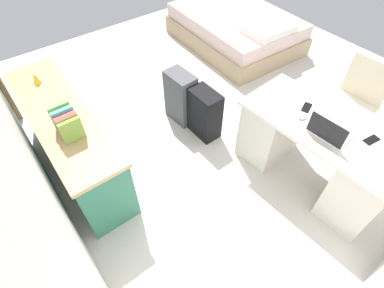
% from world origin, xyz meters
% --- Properties ---
extents(ground_plane, '(5.65, 5.65, 0.00)m').
position_xyz_m(ground_plane, '(0.00, 0.00, 0.00)').
color(ground_plane, beige).
extents(desk, '(1.48, 0.76, 0.73)m').
position_xyz_m(desk, '(-1.31, -0.05, 0.38)').
color(desk, silver).
rests_on(desk, ground_plane).
extents(office_chair, '(0.52, 0.52, 0.94)m').
position_xyz_m(office_chair, '(-1.17, -0.82, 0.42)').
color(office_chair, black).
rests_on(office_chair, ground_plane).
extents(credenza, '(1.80, 0.48, 0.75)m').
position_xyz_m(credenza, '(0.22, 1.71, 0.38)').
color(credenza, '#2D7056').
rests_on(credenza, ground_plane).
extents(bed, '(1.96, 1.48, 0.58)m').
position_xyz_m(bed, '(1.08, -1.29, 0.24)').
color(bed, tan).
rests_on(bed, ground_plane).
extents(suitcase_black, '(0.36, 0.22, 0.58)m').
position_xyz_m(suitcase_black, '(-0.20, 0.37, 0.29)').
color(suitcase_black, black).
rests_on(suitcase_black, ground_plane).
extents(suitcase_spare_grey, '(0.37, 0.24, 0.62)m').
position_xyz_m(suitcase_spare_grey, '(0.17, 0.43, 0.31)').
color(suitcase_spare_grey, '#4C4C51').
rests_on(suitcase_spare_grey, ground_plane).
extents(laptop, '(0.33, 0.24, 0.21)m').
position_xyz_m(laptop, '(-1.38, 0.06, 0.78)').
color(laptop, silver).
rests_on(laptop, desk).
extents(computer_mouse, '(0.07, 0.10, 0.03)m').
position_xyz_m(computer_mouse, '(-1.12, 0.04, 0.75)').
color(computer_mouse, white).
rests_on(computer_mouse, desk).
extents(cell_phone_near_laptop, '(0.08, 0.14, 0.01)m').
position_xyz_m(cell_phone_near_laptop, '(-1.63, -0.19, 0.74)').
color(cell_phone_near_laptop, black).
rests_on(cell_phone_near_laptop, desk).
extents(cell_phone_by_mouse, '(0.11, 0.15, 0.01)m').
position_xyz_m(cell_phone_by_mouse, '(-1.06, -0.09, 0.74)').
color(cell_phone_by_mouse, black).
rests_on(cell_phone_by_mouse, desk).
extents(book_row, '(0.24, 0.17, 0.23)m').
position_xyz_m(book_row, '(-0.10, 1.72, 0.86)').
color(book_row, '#779F3F').
rests_on(book_row, credenza).
extents(figurine_small, '(0.08, 0.08, 0.11)m').
position_xyz_m(figurine_small, '(0.74, 1.72, 0.80)').
color(figurine_small, gold).
rests_on(figurine_small, credenza).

